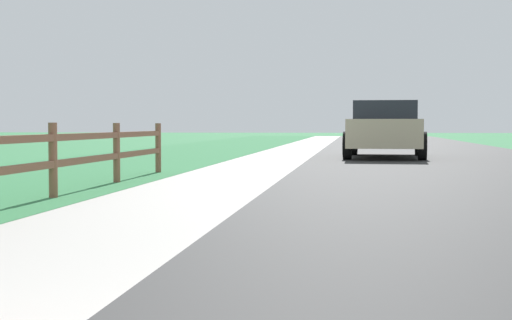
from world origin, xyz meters
TOP-DOWN VIEW (x-y plane):
  - ground_plane at (0.00, 25.00)m, footprint 120.00×120.00m
  - road_asphalt at (3.50, 27.00)m, footprint 7.00×66.00m
  - curb_concrete at (-3.00, 27.00)m, footprint 6.00×66.00m
  - grass_verge at (-4.50, 27.00)m, footprint 5.00×66.00m
  - rail_fence at (-2.52, 6.56)m, footprint 0.11×13.07m
  - parked_suv_beige at (2.06, 20.58)m, footprint 2.34×5.06m

SIDE VIEW (x-z plane):
  - ground_plane at x=0.00m, z-range 0.00..0.00m
  - road_asphalt at x=3.50m, z-range 0.00..0.01m
  - curb_concrete at x=-3.00m, z-range 0.00..0.01m
  - grass_verge at x=-4.50m, z-range 0.00..0.01m
  - rail_fence at x=-2.52m, z-range 0.08..1.03m
  - parked_suv_beige at x=2.06m, z-range 0.02..1.59m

